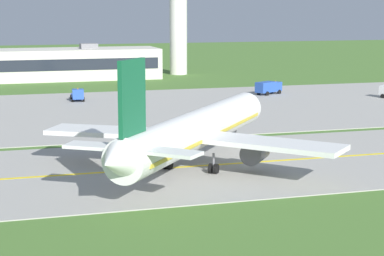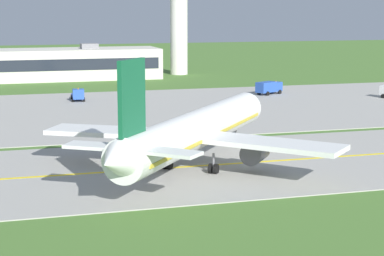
{
  "view_description": "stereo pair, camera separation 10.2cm",
  "coord_description": "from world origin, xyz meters",
  "px_view_note": "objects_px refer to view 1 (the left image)",
  "views": [
    {
      "loc": [
        -21.33,
        -68.92,
        17.03
      ],
      "look_at": [
        -0.71,
        1.61,
        4.0
      ],
      "focal_mm": 64.07,
      "sensor_mm": 36.0,
      "label": 1
    },
    {
      "loc": [
        -21.23,
        -68.95,
        17.03
      ],
      "look_at": [
        -0.71,
        1.61,
        4.0
      ],
      "focal_mm": 64.07,
      "sensor_mm": 36.0,
      "label": 2
    }
  ],
  "objects_px": {
    "service_truck_baggage": "(268,87)",
    "service_truck_catering": "(78,95)",
    "control_tower": "(178,12)",
    "airplane_lead": "(196,131)"
  },
  "relations": [
    {
      "from": "airplane_lead",
      "to": "service_truck_catering",
      "type": "bearing_deg",
      "value": 95.62
    },
    {
      "from": "control_tower",
      "to": "service_truck_catering",
      "type": "bearing_deg",
      "value": -125.16
    },
    {
      "from": "airplane_lead",
      "to": "service_truck_baggage",
      "type": "distance_m",
      "value": 64.12
    },
    {
      "from": "service_truck_baggage",
      "to": "service_truck_catering",
      "type": "distance_m",
      "value": 37.15
    },
    {
      "from": "airplane_lead",
      "to": "service_truck_catering",
      "type": "relative_size",
      "value": 5.11
    },
    {
      "from": "airplane_lead",
      "to": "control_tower",
      "type": "relative_size",
      "value": 1.29
    },
    {
      "from": "service_truck_baggage",
      "to": "control_tower",
      "type": "xyz_separation_m",
      "value": [
        -6.07,
        45.09,
        14.11
      ]
    },
    {
      "from": "airplane_lead",
      "to": "service_truck_catering",
      "type": "distance_m",
      "value": 57.1
    },
    {
      "from": "service_truck_catering",
      "to": "control_tower",
      "type": "bearing_deg",
      "value": 54.84
    },
    {
      "from": "service_truck_baggage",
      "to": "service_truck_catering",
      "type": "relative_size",
      "value": 0.96
    }
  ]
}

